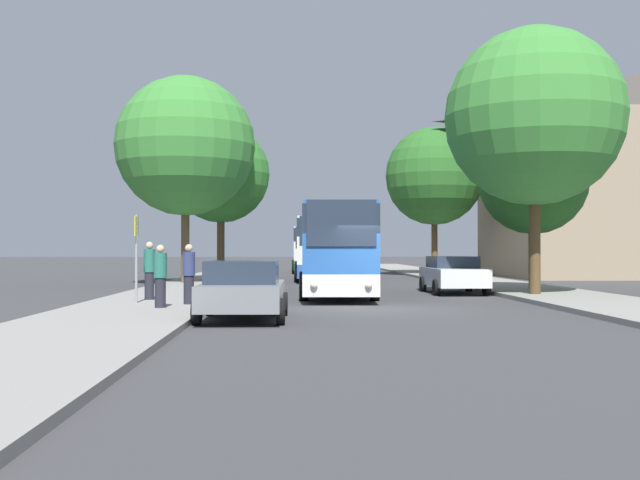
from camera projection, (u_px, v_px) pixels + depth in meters
The scene contains 17 objects.
ground_plane at pixel (382, 309), 21.99m from camera, with size 300.00×300.00×0.00m, color #38383A.
sidewalk_left at pixel (142, 307), 21.72m from camera, with size 4.00×120.00×0.15m, color gray.
sidewalk_right at pixel (616, 306), 22.27m from camera, with size 4.00×120.00×0.15m, color gray.
bus_front at pixel (337, 249), 28.97m from camera, with size 3.02×11.89×3.32m.
bus_middle at pixel (319, 248), 43.02m from camera, with size 2.94×11.28×3.46m.
bus_rear at pixel (311, 249), 56.46m from camera, with size 2.96×10.27×3.35m.
parked_car_left_curb at pixel (243, 289), 18.49m from camera, with size 2.20×4.02×1.48m.
parked_car_right_near at pixel (453, 274), 29.71m from camera, with size 2.15×4.40×1.48m.
bus_stop_sign at pixel (136, 248), 22.45m from camera, with size 0.08×0.45×2.65m.
pedestrian_waiting_near at pixel (149, 270), 23.87m from camera, with size 0.36×0.36×1.85m.
pedestrian_waiting_far at pixel (189, 274), 21.90m from camera, with size 0.36×0.36×1.75m.
pedestrian_walking_back at pixel (160, 276), 20.57m from camera, with size 0.36×0.36×1.73m.
tree_left_near at pixel (185, 146), 36.33m from camera, with size 6.78×6.78×10.02m.
tree_left_far at pixel (221, 174), 39.51m from camera, with size 5.15×5.15×8.15m.
tree_right_near at pixel (534, 117), 27.01m from camera, with size 6.44×6.44×9.63m.
tree_right_mid at pixel (533, 180), 30.47m from camera, with size 4.43×4.43×6.66m.
tree_right_far at pixel (434, 176), 49.39m from camera, with size 6.48×6.48×9.69m.
Camera 1 is at (-2.69, -21.93, 1.76)m, focal length 42.00 mm.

